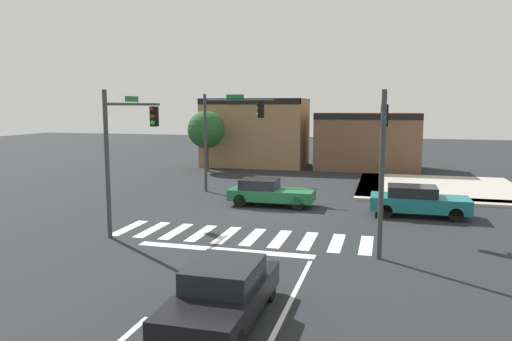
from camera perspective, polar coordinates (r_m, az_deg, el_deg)
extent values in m
plane|color=#232628|center=(24.30, 1.19, -5.00)|extent=(120.00, 120.00, 0.00)
cube|color=silver|center=(22.06, -14.72, -6.54)|extent=(0.49, 2.68, 0.01)
cube|color=silver|center=(21.54, -12.10, -6.81)|extent=(0.49, 2.68, 0.01)
cube|color=silver|center=(21.06, -9.34, -7.07)|extent=(0.49, 2.68, 0.01)
cube|color=silver|center=(20.63, -6.46, -7.33)|extent=(0.49, 2.68, 0.01)
cube|color=silver|center=(20.25, -3.46, -7.57)|extent=(0.49, 2.68, 0.01)
cube|color=silver|center=(19.93, -0.35, -7.81)|extent=(0.49, 2.68, 0.01)
cube|color=silver|center=(19.67, 2.85, -8.03)|extent=(0.49, 2.68, 0.01)
cube|color=silver|center=(19.47, 6.13, -8.22)|extent=(0.49, 2.68, 0.01)
cube|color=silver|center=(19.34, 9.47, -8.40)|extent=(0.49, 2.68, 0.01)
cube|color=silver|center=(19.27, 12.85, -8.55)|extent=(0.49, 2.68, 0.01)
cube|color=white|center=(18.26, -3.78, -9.28)|extent=(6.80, 0.50, 0.01)
cube|color=white|center=(15.59, -7.42, -12.32)|extent=(0.16, 2.00, 0.01)
cube|color=white|center=(12.29, -14.94, -18.21)|extent=(0.16, 2.00, 0.01)
cylinder|color=yellow|center=(15.42, -1.42, -12.50)|extent=(1.19, 1.19, 0.01)
cylinder|color=white|center=(15.49, -2.39, -12.39)|extent=(0.19, 0.19, 0.00)
cylinder|color=white|center=(15.35, -0.43, -12.58)|extent=(0.19, 0.19, 0.00)
cube|color=white|center=(15.42, -1.42, -12.48)|extent=(0.54, 0.05, 0.00)
cube|color=#B2AA9E|center=(28.89, 21.45, -3.35)|extent=(10.00, 1.60, 0.15)
cube|color=#B2AA9E|center=(33.44, 13.39, -1.59)|extent=(1.60, 10.00, 0.15)
cube|color=#B2AA9E|center=(33.60, 20.57, -1.83)|extent=(10.00, 10.00, 0.15)
cube|color=#93704C|center=(43.13, -0.06, 4.51)|extent=(8.87, 5.11, 5.93)
cube|color=black|center=(40.80, -0.93, 8.15)|extent=(8.87, 0.50, 0.50)
cube|color=brown|center=(41.97, 13.00, 3.40)|extent=(8.42, 5.64, 4.73)
cube|color=black|center=(39.26, 12.95, 6.22)|extent=(8.42, 0.50, 0.50)
cylinder|color=#383A3D|center=(20.18, -17.10, 0.63)|extent=(0.18, 0.18, 5.94)
cylinder|color=#383A3D|center=(22.07, -14.08, 7.58)|extent=(0.12, 4.70, 0.12)
cube|color=black|center=(23.68, -11.89, 6.24)|extent=(0.32, 0.32, 0.95)
sphere|color=#470A0A|center=(23.52, -12.09, 6.95)|extent=(0.22, 0.22, 0.22)
sphere|color=#4C330C|center=(23.53, -12.07, 6.23)|extent=(0.22, 0.22, 0.22)
sphere|color=#1ED833|center=(23.54, -12.05, 5.51)|extent=(0.22, 0.22, 0.22)
cube|color=#197233|center=(21.86, -14.40, 8.15)|extent=(0.03, 1.10, 0.24)
cylinder|color=#383A3D|center=(17.12, 14.57, -0.62)|extent=(0.18, 0.18, 5.85)
cylinder|color=#383A3D|center=(19.53, 14.90, 7.84)|extent=(0.12, 5.15, 0.12)
cube|color=black|center=(21.45, 14.88, 6.26)|extent=(0.32, 0.32, 0.95)
sphere|color=#470A0A|center=(21.27, 14.90, 7.05)|extent=(0.22, 0.22, 0.22)
sphere|color=#4C330C|center=(21.28, 14.87, 6.26)|extent=(0.22, 0.22, 0.22)
sphere|color=#1ED833|center=(21.28, 14.85, 5.46)|extent=(0.22, 0.22, 0.22)
cube|color=#197233|center=(19.27, 14.92, 8.50)|extent=(0.03, 1.10, 0.24)
cylinder|color=#383A3D|center=(30.11, -5.98, 3.21)|extent=(0.18, 0.18, 6.03)
cylinder|color=#383A3D|center=(29.32, -2.07, 8.27)|extent=(4.31, 0.12, 0.12)
cube|color=black|center=(28.94, 0.60, 7.15)|extent=(0.32, 0.32, 0.95)
sphere|color=#470A0A|center=(28.98, 0.27, 7.73)|extent=(0.22, 0.22, 0.22)
sphere|color=#4C330C|center=(28.98, 0.27, 7.15)|extent=(0.22, 0.22, 0.22)
sphere|color=#1ED833|center=(28.99, 0.27, 6.57)|extent=(0.22, 0.22, 0.22)
cube|color=#197233|center=(29.39, -2.48, 8.70)|extent=(1.10, 0.03, 0.24)
cube|color=#1E6638|center=(25.89, 1.87, -2.85)|extent=(4.50, 1.79, 0.58)
cube|color=black|center=(25.96, 0.41, -1.58)|extent=(1.96, 1.57, 0.53)
cylinder|color=black|center=(26.39, 5.49, -3.25)|extent=(0.70, 0.22, 0.70)
cylinder|color=black|center=(24.88, 4.89, -3.91)|extent=(0.70, 0.22, 0.70)
cylinder|color=black|center=(27.06, -0.91, -2.94)|extent=(0.70, 0.22, 0.70)
cylinder|color=black|center=(25.58, -1.88, -3.56)|extent=(0.70, 0.22, 0.70)
cube|color=#196B70|center=(24.71, 18.66, -3.69)|extent=(4.59, 1.84, 0.68)
cube|color=black|center=(24.58, 17.91, -2.31)|extent=(2.28, 1.62, 0.50)
cylinder|color=black|center=(25.71, 22.00, -4.11)|extent=(0.66, 0.22, 0.66)
cylinder|color=black|center=(24.14, 22.45, -4.87)|extent=(0.66, 0.22, 0.66)
cylinder|color=black|center=(25.51, 15.02, -3.90)|extent=(0.66, 0.22, 0.66)
cylinder|color=black|center=(23.92, 15.00, -4.66)|extent=(0.66, 0.22, 0.66)
cube|color=black|center=(12.39, -3.99, -14.80)|extent=(1.88, 4.58, 0.61)
cube|color=black|center=(12.32, -3.78, -12.04)|extent=(1.66, 2.06, 0.55)
cylinder|color=black|center=(14.11, -5.15, -13.14)|extent=(0.22, 0.62, 0.62)
cylinder|color=black|center=(13.66, 1.62, -13.83)|extent=(0.22, 0.62, 0.62)
cylinder|color=black|center=(11.48, -10.80, -18.31)|extent=(0.22, 0.62, 0.62)
cylinder|color=#4C3823|center=(39.83, -5.85, 1.95)|extent=(0.36, 0.36, 2.80)
sphere|color=#235628|center=(39.69, -5.89, 4.82)|extent=(3.03, 3.03, 3.03)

